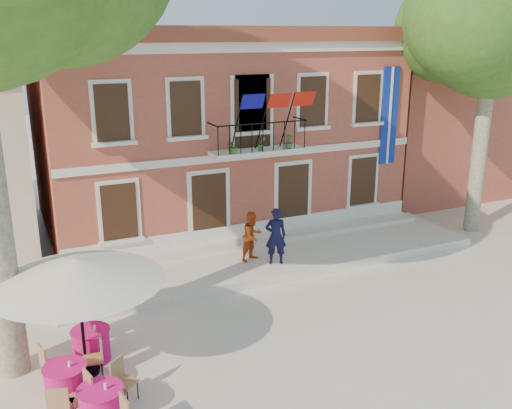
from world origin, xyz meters
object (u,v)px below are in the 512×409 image
(pedestrian_orange, at_px, (252,236))
(cafe_table_3, at_px, (91,343))
(cafe_table_2, at_px, (101,404))
(patio_umbrella, at_px, (77,271))
(plane_tree_east, at_px, (494,25))
(pedestrian_navy, at_px, (276,236))
(cafe_table_0, at_px, (66,381))

(pedestrian_orange, height_order, cafe_table_3, pedestrian_orange)
(cafe_table_2, distance_m, cafe_table_3, 2.40)
(patio_umbrella, height_order, cafe_table_2, patio_umbrella)
(pedestrian_orange, distance_m, cafe_table_3, 6.54)
(plane_tree_east, xyz_separation_m, cafe_table_3, (-14.76, -3.20, -7.12))
(patio_umbrella, relative_size, pedestrian_navy, 2.03)
(pedestrian_navy, bearing_deg, cafe_table_2, 57.27)
(pedestrian_orange, xyz_separation_m, cafe_table_2, (-5.79, -5.71, -0.67))
(plane_tree_east, bearing_deg, pedestrian_orange, 179.27)
(pedestrian_navy, distance_m, cafe_table_0, 8.00)
(cafe_table_0, height_order, cafe_table_2, same)
(plane_tree_east, bearing_deg, patio_umbrella, -166.13)
(plane_tree_east, height_order, pedestrian_orange, plane_tree_east)
(cafe_table_3, bearing_deg, pedestrian_orange, 30.68)
(cafe_table_2, bearing_deg, pedestrian_navy, 39.08)
(plane_tree_east, xyz_separation_m, pedestrian_navy, (-8.63, -0.46, -6.33))
(plane_tree_east, xyz_separation_m, cafe_table_0, (-15.49, -4.51, -7.12))
(patio_umbrella, bearing_deg, plane_tree_east, 13.87)
(plane_tree_east, height_order, patio_umbrella, plane_tree_east)
(plane_tree_east, bearing_deg, cafe_table_0, -163.75)
(cafe_table_3, bearing_deg, pedestrian_navy, 24.13)
(pedestrian_orange, xyz_separation_m, cafe_table_0, (-6.32, -4.63, -0.68))
(pedestrian_navy, xyz_separation_m, cafe_table_2, (-6.33, -5.14, -0.78))
(pedestrian_navy, relative_size, cafe_table_2, 0.99)
(cafe_table_0, bearing_deg, cafe_table_2, -64.15)
(plane_tree_east, distance_m, cafe_table_0, 17.63)
(pedestrian_orange, relative_size, cafe_table_2, 0.87)
(plane_tree_east, relative_size, patio_umbrella, 2.76)
(plane_tree_east, relative_size, pedestrian_orange, 6.35)
(pedestrian_orange, bearing_deg, plane_tree_east, -22.74)
(plane_tree_east, height_order, cafe_table_3, plane_tree_east)
(plane_tree_east, distance_m, cafe_table_3, 16.70)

